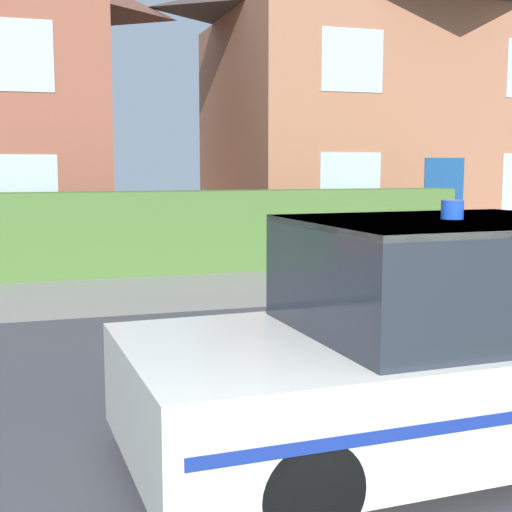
# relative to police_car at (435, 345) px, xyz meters

# --- Properties ---
(road_strip) EXTENTS (28.00, 6.61, 0.01)m
(road_strip) POSITION_rel_police_car_xyz_m (-1.44, 1.71, -0.73)
(road_strip) COLOR #424247
(road_strip) RESTS_ON ground
(garden_hedge) EXTENTS (11.13, 0.72, 1.47)m
(garden_hedge) POSITION_rel_police_car_xyz_m (-0.05, 8.60, 0.00)
(garden_hedge) COLOR #4C7233
(garden_hedge) RESTS_ON ground
(police_car) EXTENTS (4.11, 2.01, 1.69)m
(police_car) POSITION_rel_police_car_xyz_m (0.00, 0.00, 0.00)
(police_car) COLOR black
(police_car) RESTS_ON road_strip
(house_right) EXTENTS (8.63, 6.42, 7.18)m
(house_right) POSITION_rel_police_car_xyz_m (6.26, 12.91, 2.92)
(house_right) COLOR #A86B4C
(house_right) RESTS_ON ground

